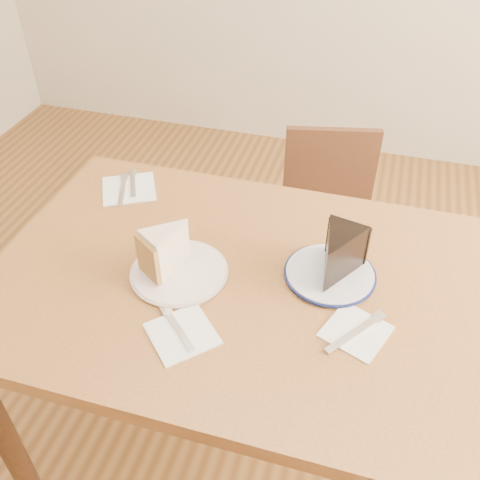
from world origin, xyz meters
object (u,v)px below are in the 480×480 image
Objects in this scene: chair_far at (326,231)px; plate_cream at (179,272)px; table at (244,307)px; chocolate_cake at (336,259)px; carrot_cake at (170,249)px; plate_navy at (330,274)px.

plate_cream is at bearing 55.12° from chair_far.
table is 8.72× the size of chocolate_cake.
chocolate_cake is (0.08, -0.58, 0.39)m from chair_far.
table is 0.24m from carrot_cake.
chocolate_cake is at bearing 16.04° from table.
plate_navy is (0.34, 0.09, 0.00)m from plate_cream.
chocolate_cake reaches higher than table.
plate_cream is 1.99× the size of carrot_cake.
plate_cream is 1.07× the size of plate_navy.
chair_far is 3.72× the size of plate_navy.
chair_far reaches higher than plate_cream.
chocolate_cake reaches higher than plate_cream.
chair_far reaches higher than table.
table is at bearing 28.85° from chocolate_cake.
table is at bearing -161.61° from plate_navy.
carrot_cake is at bearing 152.65° from plate_cream.
plate_navy is at bearing 45.85° from carrot_cake.
plate_navy reaches higher than table.
chocolate_cake is (0.20, 0.06, 0.16)m from table.
plate_cream is 0.06m from carrot_cake.
carrot_cake is at bearing 24.05° from chocolate_cake.
plate_navy is at bearing 84.13° from chair_far.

